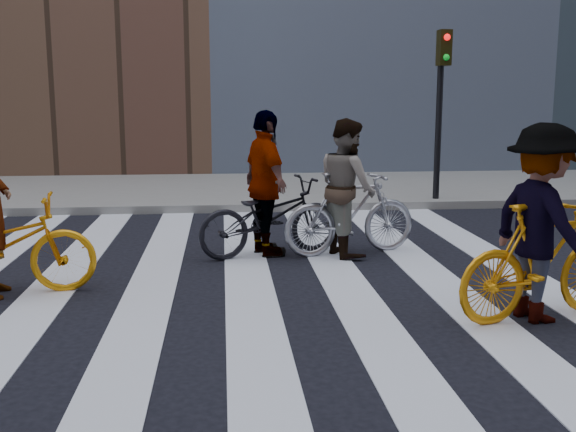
{
  "coord_description": "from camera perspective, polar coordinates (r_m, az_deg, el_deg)",
  "views": [
    {
      "loc": [
        0.27,
        -7.24,
        2.14
      ],
      "look_at": [
        1.01,
        0.3,
        0.78
      ],
      "focal_mm": 42.0,
      "sensor_mm": 36.0,
      "label": 1
    }
  ],
  "objects": [
    {
      "name": "traffic_signal",
      "position": [
        13.22,
        12.85,
        10.57
      ],
      "size": [
        0.22,
        0.42,
        3.33
      ],
      "color": "black",
      "rests_on": "ground"
    },
    {
      "name": "ground",
      "position": [
        7.55,
        -7.44,
        -6.34
      ],
      "size": [
        100.0,
        100.0,
        0.0
      ],
      "primitive_type": "plane",
      "color": "black",
      "rests_on": "ground"
    },
    {
      "name": "bike_silver_mid",
      "position": [
        9.12,
        5.31,
        0.23
      ],
      "size": [
        1.96,
        0.96,
        1.13
      ],
      "primitive_type": "imported",
      "rotation": [
        0.0,
        0.0,
        1.81
      ],
      "color": "#ACACB6",
      "rests_on": "ground"
    },
    {
      "name": "rider_mid",
      "position": [
        9.05,
        5.03,
        2.43
      ],
      "size": [
        0.89,
        1.03,
        1.84
      ],
      "primitive_type": "imported",
      "rotation": [
        0.0,
        0.0,
        1.81
      ],
      "color": "slate",
      "rests_on": "ground"
    },
    {
      "name": "sidewalk_far",
      "position": [
        14.89,
        -6.56,
        2.18
      ],
      "size": [
        100.0,
        5.0,
        0.15
      ],
      "primitive_type": "cube",
      "color": "gray",
      "rests_on": "ground"
    },
    {
      "name": "bike_yellow_right",
      "position": [
        6.91,
        20.84,
        -3.59
      ],
      "size": [
        1.98,
        1.02,
        1.14
      ],
      "primitive_type": "imported",
      "rotation": [
        0.0,
        0.0,
        1.83
      ],
      "color": "orange",
      "rests_on": "ground"
    },
    {
      "name": "rider_right",
      "position": [
        6.81,
        20.66,
        -0.57
      ],
      "size": [
        1.0,
        1.36,
        1.89
      ],
      "primitive_type": "imported",
      "rotation": [
        0.0,
        0.0,
        1.83
      ],
      "color": "slate",
      "rests_on": "ground"
    },
    {
      "name": "rider_rear",
      "position": [
        8.96,
        -1.89,
        2.74
      ],
      "size": [
        0.82,
        1.24,
        1.95
      ],
      "primitive_type": "imported",
      "rotation": [
        0.0,
        0.0,
        1.9
      ],
      "color": "slate",
      "rests_on": "ground"
    },
    {
      "name": "zebra_crosswalk",
      "position": [
        7.55,
        -7.44,
        -6.29
      ],
      "size": [
        8.25,
        10.0,
        0.01
      ],
      "color": "white",
      "rests_on": "ground"
    },
    {
      "name": "bike_dark_rear",
      "position": [
        9.04,
        -1.56,
        -0.08
      ],
      "size": [
        2.12,
        1.31,
        1.05
      ],
      "primitive_type": "imported",
      "rotation": [
        0.0,
        0.0,
        1.9
      ],
      "color": "black",
      "rests_on": "ground"
    }
  ]
}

